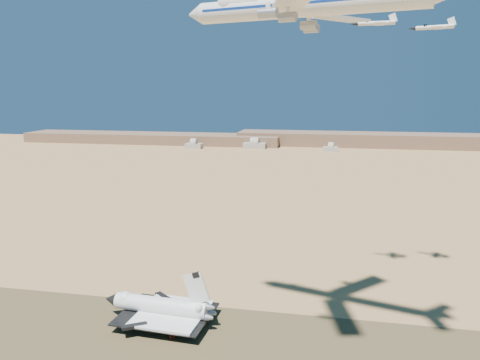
% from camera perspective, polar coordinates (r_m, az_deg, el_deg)
% --- Properties ---
extents(ground, '(1200.00, 1200.00, 0.00)m').
position_cam_1_polar(ground, '(157.15, -5.84, -19.07)').
color(ground, '#AC804C').
rests_on(ground, ground).
extents(runway, '(600.00, 50.00, 0.06)m').
position_cam_1_polar(runway, '(157.13, -5.84, -19.06)').
color(runway, brown).
rests_on(runway, ground).
extents(ridgeline, '(960.00, 90.00, 18.00)m').
position_cam_1_polar(ridgeline, '(661.26, 13.22, 4.62)').
color(ridgeline, brown).
rests_on(ridgeline, ground).
extents(hangars, '(200.50, 29.50, 30.00)m').
position_cam_1_polar(hangars, '(621.50, 1.33, 4.25)').
color(hangars, '#AFA99B').
rests_on(hangars, ground).
extents(shuttle, '(40.35, 26.34, 19.84)m').
position_cam_1_polar(shuttle, '(167.60, -9.70, -15.08)').
color(shuttle, silver).
rests_on(shuttle, runway).
extents(carrier_747, '(73.27, 54.91, 18.28)m').
position_cam_1_polar(carrier_747, '(130.38, 7.07, 20.30)').
color(carrier_747, silver).
extents(crew_a, '(0.46, 0.66, 1.72)m').
position_cam_1_polar(crew_a, '(158.78, -8.49, -18.42)').
color(crew_a, red).
rests_on(crew_a, runway).
extents(crew_b, '(0.78, 0.94, 1.69)m').
position_cam_1_polar(crew_b, '(158.96, -8.03, -18.37)').
color(crew_b, red).
rests_on(crew_b, runway).
extents(crew_c, '(1.05, 0.90, 1.60)m').
position_cam_1_polar(crew_c, '(159.24, -8.10, -18.34)').
color(crew_c, red).
rests_on(crew_c, runway).
extents(chase_jet_d, '(16.14, 8.80, 4.02)m').
position_cam_1_polar(chase_jet_d, '(181.56, 16.18, 17.90)').
color(chase_jet_d, silver).
extents(chase_jet_e, '(15.77, 9.22, 4.02)m').
position_cam_1_polar(chase_jet_e, '(189.31, 22.53, 16.83)').
color(chase_jet_e, silver).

